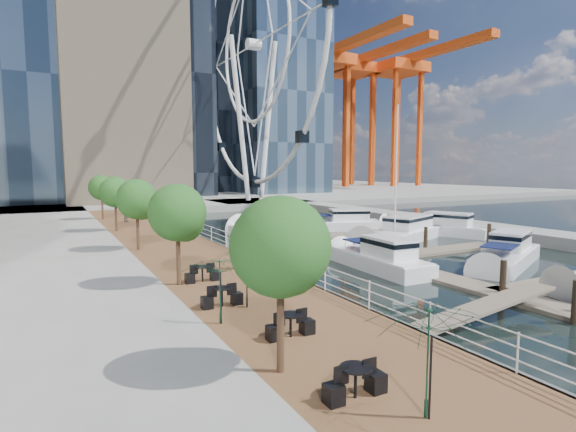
# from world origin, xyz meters

# --- Properties ---
(ground) EXTENTS (520.00, 520.00, 0.00)m
(ground) POSITION_xyz_m (0.00, 0.00, 0.00)
(ground) COLOR black
(ground) RESTS_ON ground
(boardwalk) EXTENTS (6.00, 60.00, 1.00)m
(boardwalk) POSITION_xyz_m (-9.00, 15.00, 0.50)
(boardwalk) COLOR brown
(boardwalk) RESTS_ON ground
(seawall) EXTENTS (0.25, 60.00, 1.00)m
(seawall) POSITION_xyz_m (-6.00, 15.00, 0.50)
(seawall) COLOR #595954
(seawall) RESTS_ON ground
(land_far) EXTENTS (200.00, 114.00, 1.00)m
(land_far) POSITION_xyz_m (0.00, 102.00, 0.50)
(land_far) COLOR gray
(land_far) RESTS_ON ground
(breakwater) EXTENTS (4.00, 60.00, 1.00)m
(breakwater) POSITION_xyz_m (20.00, 20.00, 0.50)
(breakwater) COLOR gray
(breakwater) RESTS_ON ground
(pier) EXTENTS (14.00, 12.00, 1.00)m
(pier) POSITION_xyz_m (14.00, 52.00, 0.50)
(pier) COLOR gray
(pier) RESTS_ON ground
(railing) EXTENTS (0.10, 60.00, 1.05)m
(railing) POSITION_xyz_m (-6.10, 15.00, 1.52)
(railing) COLOR white
(railing) RESTS_ON boardwalk
(floating_docks) EXTENTS (16.00, 34.00, 2.60)m
(floating_docks) POSITION_xyz_m (7.97, 9.98, 0.49)
(floating_docks) COLOR #6D6051
(floating_docks) RESTS_ON ground
(ferris_wheel) EXTENTS (5.80, 45.60, 47.80)m
(ferris_wheel) POSITION_xyz_m (14.00, 52.00, 25.92)
(ferris_wheel) COLOR white
(ferris_wheel) RESTS_ON ground
(port_cranes) EXTENTS (40.00, 52.00, 38.00)m
(port_cranes) POSITION_xyz_m (67.67, 95.67, 20.00)
(port_cranes) COLOR #D84C14
(port_cranes) RESTS_ON ground
(street_trees) EXTENTS (2.60, 42.60, 4.60)m
(street_trees) POSITION_xyz_m (-11.40, 14.00, 4.29)
(street_trees) COLOR #3F2B1C
(street_trees) RESTS_ON ground
(cafe_tables) EXTENTS (2.50, 13.70, 0.74)m
(cafe_tables) POSITION_xyz_m (-10.40, -2.00, 1.37)
(cafe_tables) COLOR black
(cafe_tables) RESTS_ON ground
(yacht_foreground) EXTENTS (9.67, 6.13, 2.15)m
(yacht_foreground) POSITION_xyz_m (9.58, 2.51, 0.00)
(yacht_foreground) COLOR white
(yacht_foreground) RESTS_ON ground
(pedestrian_near) EXTENTS (0.75, 0.74, 1.74)m
(pedestrian_near) POSITION_xyz_m (-7.88, 5.79, 1.87)
(pedestrian_near) COLOR #454A5C
(pedestrian_near) RESTS_ON boardwalk
(pedestrian_mid) EXTENTS (0.94, 1.00, 1.63)m
(pedestrian_mid) POSITION_xyz_m (-8.02, 21.97, 1.82)
(pedestrian_mid) COLOR #846C5B
(pedestrian_mid) RESTS_ON boardwalk
(pedestrian_far) EXTENTS (0.98, 0.89, 1.60)m
(pedestrian_far) POSITION_xyz_m (-9.65, 30.30, 1.80)
(pedestrian_far) COLOR #373B45
(pedestrian_far) RESTS_ON boardwalk
(moored_yachts) EXTENTS (21.23, 32.50, 11.50)m
(moored_yachts) POSITION_xyz_m (9.31, 12.75, 0.00)
(moored_yachts) COLOR silver
(moored_yachts) RESTS_ON ground
(cafe_seating) EXTENTS (4.99, 12.35, 2.51)m
(cafe_seating) POSITION_xyz_m (-10.33, -4.45, 2.19)
(cafe_seating) COLOR #0D321D
(cafe_seating) RESTS_ON ground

